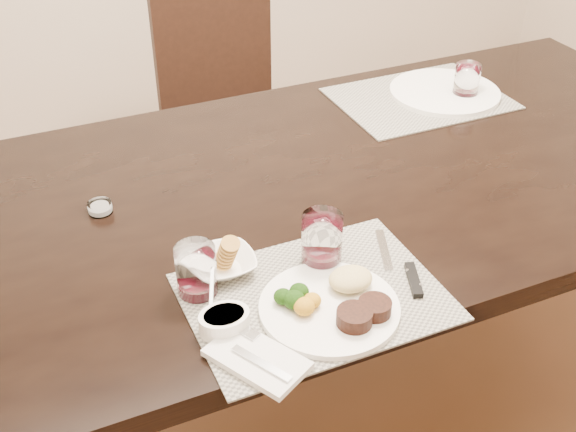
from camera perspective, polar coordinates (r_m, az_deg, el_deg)
name	(u,v)px	position (r m, az deg, el deg)	size (l,w,h in m)	color
ground_plane	(344,391)	(2.18, 4.43, -13.59)	(4.50, 4.50, 0.00)	#422715
dining_table	(356,200)	(1.74, 5.39, 1.26)	(2.00, 1.00, 0.75)	black
chair_far	(226,106)	(2.57, -4.90, 8.62)	(0.42, 0.42, 0.90)	black
placemat_near	(314,297)	(1.32, 2.09, -6.39)	(0.46, 0.34, 0.00)	gray
placemat_far	(420,98)	(2.07, 10.36, 9.13)	(0.46, 0.34, 0.00)	gray
dinner_plate	(336,303)	(1.29, 3.82, -6.88)	(0.25, 0.25, 0.04)	white
napkin_fork	(257,359)	(1.20, -2.47, -11.19)	(0.16, 0.19, 0.02)	white
steak_knife	(406,272)	(1.39, 9.32, -4.41)	(0.06, 0.22, 0.01)	silver
cracker_bowl	(223,263)	(1.38, -5.14, -3.70)	(0.12, 0.12, 0.05)	white
sauce_ramekin	(224,321)	(1.25, -5.06, -8.23)	(0.09, 0.13, 0.07)	white
wine_glass_near	(322,242)	(1.37, 2.69, -2.09)	(0.08, 0.08, 0.11)	silver
far_plate	(445,92)	(2.10, 12.27, 9.55)	(0.31, 0.31, 0.01)	white
wine_glass_far	(466,83)	(2.08, 13.92, 10.19)	(0.07, 0.07, 0.10)	silver
wine_glass_side	(197,274)	(1.32, -7.24, -4.54)	(0.07, 0.07, 0.10)	silver
salt_cellar	(100,208)	(1.59, -14.62, 0.62)	(0.05, 0.05, 0.02)	silver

